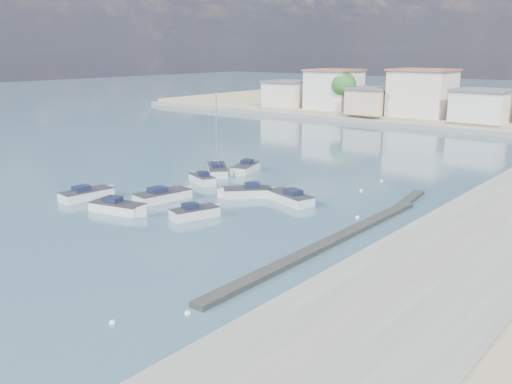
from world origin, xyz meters
TOP-DOWN VIEW (x-y plane):
  - ground at (0.00, 40.00)m, footprint 400.00×400.00m
  - breakwater at (6.90, 12.69)m, footprint 2.00×31.02m
  - far_shore_quay at (0.00, 71.00)m, footprint 160.00×2.50m
  - motorboat_a at (-16.76, 7.27)m, footprint 2.30×5.35m
  - motorboat_b at (-4.83, 9.12)m, footprint 2.70×4.41m
  - motorboat_c at (-1.93, 17.67)m, footprint 5.44×3.23m
  - motorboat_d at (-6.11, 16.66)m, footprint 4.39×4.46m
  - motorboat_e at (-10.96, 11.28)m, footprint 2.88×5.84m
  - motorboat_f at (-13.07, 18.10)m, footprint 3.99×2.60m
  - motorboat_g at (-12.99, 24.87)m, footprint 3.09×5.20m
  - motorboat_h at (-10.81, 6.10)m, footprint 5.35×2.90m
  - sailboat at (-15.11, 22.68)m, footprint 5.39×5.25m
  - mooring_buoys at (5.19, 14.06)m, footprint 11.11×37.20m

SIDE VIEW (x-z plane):
  - ground at x=0.00m, z-range 0.00..0.00m
  - mooring_buoys at x=5.19m, z-range -0.11..0.21m
  - breakwater at x=6.90m, z-range 0.00..0.35m
  - motorboat_d at x=-6.11m, z-range -0.36..1.12m
  - motorboat_b at x=-4.83m, z-range -0.36..1.12m
  - motorboat_f at x=-13.07m, z-range -0.36..1.12m
  - motorboat_e at x=-10.96m, z-range -0.36..1.12m
  - motorboat_h at x=-10.81m, z-range -0.36..1.12m
  - motorboat_a at x=-16.76m, z-range -0.36..1.12m
  - motorboat_c at x=-1.93m, z-range -0.36..1.12m
  - motorboat_g at x=-12.99m, z-range -0.36..1.12m
  - far_shore_quay at x=0.00m, z-range 0.00..0.80m
  - sailboat at x=-15.11m, z-range -4.08..4.92m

